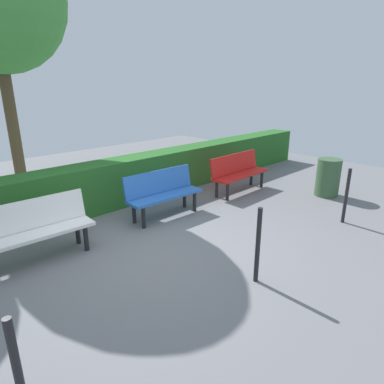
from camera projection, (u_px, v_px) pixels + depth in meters
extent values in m
plane|color=slate|center=(154.00, 250.00, 5.05)|extent=(16.00, 16.00, 0.00)
cube|color=red|center=(241.00, 175.00, 7.59)|extent=(1.60, 0.44, 0.05)
cube|color=red|center=(234.00, 163.00, 7.64)|extent=(1.60, 0.14, 0.42)
cylinder|color=black|center=(262.00, 180.00, 7.99)|extent=(0.07, 0.07, 0.39)
cylinder|color=black|center=(251.00, 177.00, 8.19)|extent=(0.07, 0.07, 0.39)
cylinder|color=black|center=(227.00, 192.00, 7.12)|extent=(0.07, 0.07, 0.39)
cylinder|color=black|center=(217.00, 189.00, 7.32)|extent=(0.07, 0.07, 0.39)
cube|color=blue|center=(165.00, 196.00, 6.18)|extent=(1.51, 0.48, 0.05)
cube|color=blue|center=(159.00, 182.00, 6.24)|extent=(1.50, 0.17, 0.42)
cylinder|color=black|center=(195.00, 202.00, 6.52)|extent=(0.07, 0.07, 0.39)
cylinder|color=black|center=(185.00, 198.00, 6.73)|extent=(0.07, 0.07, 0.39)
cylinder|color=black|center=(144.00, 218.00, 5.76)|extent=(0.07, 0.07, 0.39)
cylinder|color=black|center=(134.00, 213.00, 5.97)|extent=(0.07, 0.07, 0.39)
cube|color=white|center=(35.00, 234.00, 4.63)|extent=(1.62, 0.50, 0.05)
cube|color=white|center=(28.00, 215.00, 4.69)|extent=(1.60, 0.19, 0.42)
cylinder|color=black|center=(86.00, 238.00, 5.00)|extent=(0.07, 0.07, 0.39)
cylinder|color=black|center=(78.00, 232.00, 5.21)|extent=(0.07, 0.07, 0.39)
cube|color=#266023|center=(128.00, 180.00, 6.99)|extent=(11.91, 0.61, 0.93)
cylinder|color=brown|center=(13.00, 125.00, 7.13)|extent=(0.24, 0.24, 3.10)
cylinder|color=black|center=(346.00, 196.00, 5.91)|extent=(0.06, 0.06, 1.00)
cylinder|color=black|center=(258.00, 246.00, 4.13)|extent=(0.06, 0.06, 1.00)
cylinder|color=black|center=(19.00, 379.00, 2.27)|extent=(0.06, 0.06, 1.00)
cylinder|color=#385938|center=(328.00, 177.00, 7.37)|extent=(0.50, 0.50, 0.83)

